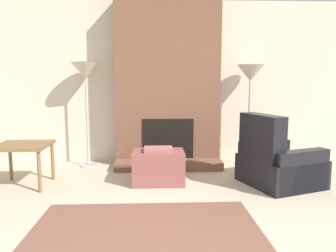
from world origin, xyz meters
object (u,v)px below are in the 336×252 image
Objects in this scene: ottoman at (158,166)px; floor_lamp_right at (250,77)px; armchair at (276,165)px; side_table at (23,150)px; floor_lamp_left at (85,75)px.

ottoman is 2.07m from floor_lamp_right.
armchair is (1.50, -0.15, 0.05)m from ottoman.
side_table reaches higher than ottoman.
floor_lamp_right is (3.16, 0.95, 0.92)m from side_table.
side_table is 3.42m from floor_lamp_right.
side_table is at bearing -122.92° from floor_lamp_left.
ottoman is at bearing -147.84° from floor_lamp_right.
armchair is 1.54m from floor_lamp_right.
armchair is 3.22m from side_table.
ottoman is 1.86m from floor_lamp_left.
floor_lamp_left reaches higher than side_table.
floor_lamp_left reaches higher than floor_lamp_right.
side_table is at bearing -163.17° from floor_lamp_right.
floor_lamp_left is (0.62, 0.95, 0.95)m from side_table.
floor_lamp_right is (2.54, 0.00, -0.03)m from floor_lamp_left.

